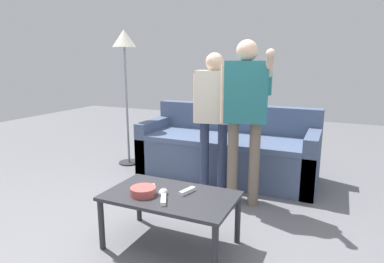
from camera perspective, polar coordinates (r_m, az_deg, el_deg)
The scene contains 11 objects.
ground_plane at distance 2.73m, azimuth -2.42°, elevation -18.26°, with size 12.00×12.00×0.00m, color slate.
couch at distance 4.04m, azimuth 6.19°, elevation -3.38°, with size 2.09×0.84×0.84m.
coffee_table at distance 2.50m, azimuth -3.77°, elevation -11.87°, with size 0.96×0.56×0.42m.
snack_bowl at distance 2.48m, azimuth -8.45°, elevation -10.19°, with size 0.19×0.19×0.06m, color #B24C47.
game_remote_nunchuk at distance 2.47m, azimuth -5.03°, elevation -10.36°, with size 0.06×0.09×0.05m.
floor_lamp at distance 4.43m, azimuth -11.61°, elevation 13.55°, with size 0.31×0.31×1.77m.
player_right at distance 3.09m, azimuth 9.23°, elevation 4.64°, with size 0.50×0.33×1.57m.
player_center at distance 3.36m, azimuth 3.84°, elevation 4.21°, with size 0.46×0.31×1.46m.
game_remote_wand_near at distance 2.55m, azimuth -6.86°, elevation -9.88°, with size 0.12×0.15×0.03m.
game_remote_wand_far at distance 2.50m, azimuth -0.82°, elevation -10.29°, with size 0.07×0.15×0.03m.
game_remote_wand_spare at distance 2.36m, azimuth -4.89°, elevation -11.69°, with size 0.11×0.16×0.03m.
Camera 1 is at (1.07, -2.10, 1.38)m, focal length 30.78 mm.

